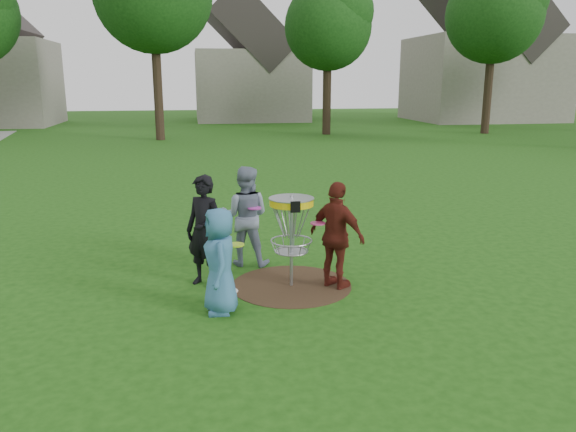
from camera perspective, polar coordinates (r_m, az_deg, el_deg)
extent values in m
plane|color=#19470F|center=(8.47, 0.34, -7.07)|extent=(100.00, 100.00, 0.00)
cylinder|color=#47331E|center=(8.47, 0.34, -7.04)|extent=(1.80, 1.80, 0.01)
imported|color=teal|center=(7.37, -6.93, -4.55)|extent=(0.48, 0.71, 1.41)
imported|color=black|center=(8.35, -8.50, -1.53)|extent=(0.72, 0.69, 1.66)
imported|color=gray|center=(9.22, -4.36, 0.00)|extent=(0.95, 0.83, 1.65)
imported|color=#591C14|center=(8.19, 4.99, -2.00)|extent=(0.89, 0.96, 1.59)
cylinder|color=white|center=(8.27, -5.86, -7.61)|extent=(0.22, 0.22, 0.02)
cylinder|color=#9EA0A5|center=(8.25, 0.35, -2.58)|extent=(0.05, 0.05, 1.38)
cylinder|color=#D9BD0B|center=(8.10, 0.35, 1.43)|extent=(0.64, 0.64, 0.10)
cylinder|color=#9EA0A5|center=(8.09, 0.35, 1.81)|extent=(0.66, 0.66, 0.01)
cube|color=black|center=(7.79, 0.76, 0.92)|extent=(0.14, 0.02, 0.16)
torus|color=#9EA0A5|center=(8.25, 0.35, -2.51)|extent=(0.62, 0.62, 0.02)
torus|color=#9EA0A5|center=(8.29, 0.35, -3.58)|extent=(0.50, 0.50, 0.02)
cylinder|color=#9EA0A5|center=(8.30, 0.35, -3.64)|extent=(0.44, 0.44, 0.01)
cylinder|color=#9CCF17|center=(7.50, -5.31, -2.92)|extent=(0.22, 0.22, 0.02)
cylinder|color=orange|center=(8.25, -6.64, -0.29)|extent=(0.22, 0.22, 0.02)
cylinder|color=#E33BCB|center=(8.95, -3.42, 0.82)|extent=(0.22, 0.22, 0.02)
cylinder|color=#E53C89|center=(8.15, 3.05, -0.74)|extent=(0.22, 0.22, 0.02)
cylinder|color=#38281C|center=(29.35, -13.05, 12.04)|extent=(0.46, 0.46, 4.62)
cylinder|color=#38281C|center=(31.69, 3.96, 11.69)|extent=(0.46, 0.46, 3.78)
sphere|color=#164211|center=(31.79, 4.08, 18.68)|extent=(4.68, 4.68, 4.68)
cylinder|color=#38281C|center=(34.01, 19.61, 11.44)|extent=(0.46, 0.46, 4.20)
sphere|color=#164211|center=(34.16, 20.21, 18.65)|extent=(5.20, 5.20, 5.20)
cube|color=gray|center=(43.02, -3.84, 13.04)|extent=(8.00, 7.00, 5.00)
cube|color=#2D2826|center=(43.16, -3.93, 18.28)|extent=(6.11, 7.14, 6.11)
cube|color=gray|center=(45.17, 19.17, 13.00)|extent=(10.00, 8.00, 6.00)
cube|color=#2D2826|center=(45.42, 19.67, 19.05)|extent=(7.64, 8.16, 7.64)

